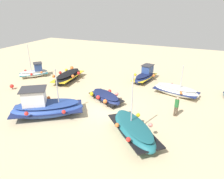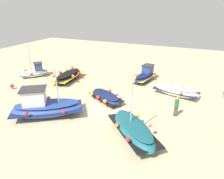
{
  "view_description": "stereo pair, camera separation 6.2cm",
  "coord_description": "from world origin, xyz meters",
  "px_view_note": "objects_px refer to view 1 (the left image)",
  "views": [
    {
      "loc": [
        -6.3,
        13.23,
        8.04
      ],
      "look_at": [
        0.35,
        -2.14,
        0.9
      ],
      "focal_mm": 32.59,
      "sensor_mm": 36.0,
      "label": 1
    },
    {
      "loc": [
        -6.36,
        13.21,
        8.04
      ],
      "look_at": [
        0.35,
        -2.14,
        0.9
      ],
      "focal_mm": 32.59,
      "sensor_mm": 36.0,
      "label": 2
    }
  ],
  "objects_px": {
    "mooring_buoy_0": "(72,68)",
    "mooring_buoy_1": "(12,86)",
    "fishing_boat_4": "(176,90)",
    "fishing_boat_3": "(46,107)",
    "fishing_boat_8": "(34,72)",
    "fishing_boat_2": "(145,76)",
    "fishing_boat_6": "(106,97)",
    "fishing_boat_5": "(134,130)",
    "fishing_boat_0": "(68,76)",
    "person_walking": "(177,105)"
  },
  "relations": [
    {
      "from": "fishing_boat_3",
      "to": "mooring_buoy_1",
      "type": "xyz_separation_m",
      "value": [
        6.7,
        -2.77,
        -0.41
      ]
    },
    {
      "from": "fishing_boat_4",
      "to": "mooring_buoy_0",
      "type": "distance_m",
      "value": 13.52
    },
    {
      "from": "fishing_boat_0",
      "to": "fishing_boat_4",
      "type": "xyz_separation_m",
      "value": [
        -11.62,
        -0.66,
        -0.01
      ]
    },
    {
      "from": "mooring_buoy_0",
      "to": "mooring_buoy_1",
      "type": "height_order",
      "value": "mooring_buoy_0"
    },
    {
      "from": "fishing_boat_5",
      "to": "fishing_boat_6",
      "type": "bearing_deg",
      "value": 178.35
    },
    {
      "from": "fishing_boat_0",
      "to": "mooring_buoy_0",
      "type": "bearing_deg",
      "value": 23.2
    },
    {
      "from": "fishing_boat_0",
      "to": "fishing_boat_6",
      "type": "distance_m",
      "value": 6.81
    },
    {
      "from": "mooring_buoy_0",
      "to": "mooring_buoy_1",
      "type": "xyz_separation_m",
      "value": [
        2.06,
        7.63,
        -0.03
      ]
    },
    {
      "from": "fishing_boat_4",
      "to": "fishing_boat_3",
      "type": "bearing_deg",
      "value": 55.09
    },
    {
      "from": "fishing_boat_4",
      "to": "mooring_buoy_0",
      "type": "relative_size",
      "value": 7.48
    },
    {
      "from": "fishing_boat_2",
      "to": "fishing_boat_3",
      "type": "height_order",
      "value": "fishing_boat_3"
    },
    {
      "from": "fishing_boat_8",
      "to": "person_walking",
      "type": "xyz_separation_m",
      "value": [
        -16.53,
        2.81,
        0.4
      ]
    },
    {
      "from": "fishing_boat_0",
      "to": "fishing_boat_3",
      "type": "xyz_separation_m",
      "value": [
        -2.97,
        7.2,
        0.25
      ]
    },
    {
      "from": "fishing_boat_6",
      "to": "mooring_buoy_1",
      "type": "bearing_deg",
      "value": 36.4
    },
    {
      "from": "fishing_boat_8",
      "to": "mooring_buoy_0",
      "type": "relative_size",
      "value": 6.47
    },
    {
      "from": "fishing_boat_2",
      "to": "mooring_buoy_1",
      "type": "distance_m",
      "value": 13.98
    },
    {
      "from": "fishing_boat_4",
      "to": "fishing_boat_5",
      "type": "xyz_separation_m",
      "value": [
        1.64,
        7.85,
        0.08
      ]
    },
    {
      "from": "fishing_boat_2",
      "to": "fishing_boat_6",
      "type": "relative_size",
      "value": 1.03
    },
    {
      "from": "fishing_boat_8",
      "to": "fishing_boat_4",
      "type": "bearing_deg",
      "value": -42.98
    },
    {
      "from": "fishing_boat_4",
      "to": "fishing_boat_8",
      "type": "relative_size",
      "value": 1.16
    },
    {
      "from": "fishing_boat_0",
      "to": "fishing_boat_4",
      "type": "distance_m",
      "value": 11.63
    },
    {
      "from": "fishing_boat_3",
      "to": "fishing_boat_8",
      "type": "bearing_deg",
      "value": -76.36
    },
    {
      "from": "person_walking",
      "to": "mooring_buoy_1",
      "type": "height_order",
      "value": "person_walking"
    },
    {
      "from": "fishing_boat_5",
      "to": "person_walking",
      "type": "relative_size",
      "value": 2.83
    },
    {
      "from": "fishing_boat_6",
      "to": "fishing_boat_8",
      "type": "relative_size",
      "value": 1.01
    },
    {
      "from": "fishing_boat_3",
      "to": "fishing_boat_8",
      "type": "xyz_separation_m",
      "value": [
        7.38,
        -6.7,
        -0.21
      ]
    },
    {
      "from": "mooring_buoy_0",
      "to": "mooring_buoy_1",
      "type": "bearing_deg",
      "value": 74.88
    },
    {
      "from": "fishing_boat_0",
      "to": "fishing_boat_6",
      "type": "bearing_deg",
      "value": -121.06
    },
    {
      "from": "fishing_boat_4",
      "to": "fishing_boat_6",
      "type": "bearing_deg",
      "value": 46.75
    },
    {
      "from": "fishing_boat_6",
      "to": "mooring_buoy_0",
      "type": "xyz_separation_m",
      "value": [
        7.75,
        -6.27,
        -0.02
      ]
    },
    {
      "from": "fishing_boat_3",
      "to": "fishing_boat_4",
      "type": "bearing_deg",
      "value": -171.82
    },
    {
      "from": "person_walking",
      "to": "fishing_boat_2",
      "type": "bearing_deg",
      "value": 17.72
    },
    {
      "from": "fishing_boat_6",
      "to": "fishing_boat_3",
      "type": "bearing_deg",
      "value": 81.58
    },
    {
      "from": "fishing_boat_2",
      "to": "mooring_buoy_1",
      "type": "height_order",
      "value": "fishing_boat_2"
    },
    {
      "from": "fishing_boat_2",
      "to": "person_walking",
      "type": "xyz_separation_m",
      "value": [
        -4.2,
        6.6,
        0.34
      ]
    },
    {
      "from": "fishing_boat_4",
      "to": "mooring_buoy_1",
      "type": "bearing_deg",
      "value": 31.14
    },
    {
      "from": "fishing_boat_3",
      "to": "mooring_buoy_0",
      "type": "relative_size",
      "value": 9.61
    },
    {
      "from": "fishing_boat_4",
      "to": "fishing_boat_5",
      "type": "distance_m",
      "value": 8.02
    },
    {
      "from": "fishing_boat_4",
      "to": "fishing_boat_6",
      "type": "relative_size",
      "value": 1.15
    },
    {
      "from": "fishing_boat_0",
      "to": "person_walking",
      "type": "bearing_deg",
      "value": -109.56
    },
    {
      "from": "fishing_boat_4",
      "to": "mooring_buoy_1",
      "type": "xyz_separation_m",
      "value": [
        15.34,
        5.09,
        -0.15
      ]
    },
    {
      "from": "mooring_buoy_0",
      "to": "fishing_boat_2",
      "type": "bearing_deg",
      "value": -179.44
    },
    {
      "from": "fishing_boat_2",
      "to": "fishing_boat_6",
      "type": "distance_m",
      "value": 6.63
    },
    {
      "from": "fishing_boat_5",
      "to": "fishing_boat_8",
      "type": "distance_m",
      "value": 15.86
    },
    {
      "from": "fishing_boat_0",
      "to": "fishing_boat_4",
      "type": "bearing_deg",
      "value": -91.03
    },
    {
      "from": "fishing_boat_6",
      "to": "mooring_buoy_1",
      "type": "xyz_separation_m",
      "value": [
        9.81,
        1.36,
        -0.05
      ]
    },
    {
      "from": "fishing_boat_8",
      "to": "person_walking",
      "type": "bearing_deg",
      "value": -56.78
    },
    {
      "from": "fishing_boat_3",
      "to": "person_walking",
      "type": "height_order",
      "value": "fishing_boat_3"
    },
    {
      "from": "mooring_buoy_1",
      "to": "mooring_buoy_0",
      "type": "bearing_deg",
      "value": -105.12
    },
    {
      "from": "fishing_boat_3",
      "to": "fishing_boat_4",
      "type": "height_order",
      "value": "fishing_boat_3"
    }
  ]
}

